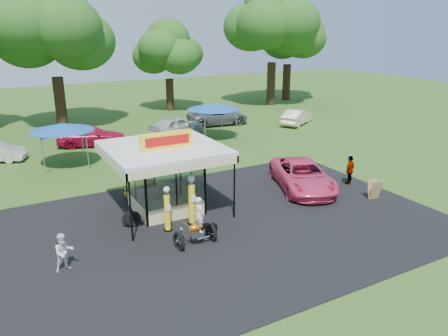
{
  "coord_description": "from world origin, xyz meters",
  "views": [
    {
      "loc": [
        -9.32,
        -14.4,
        8.94
      ],
      "look_at": [
        0.84,
        4.0,
        2.08
      ],
      "focal_mm": 35.0,
      "sensor_mm": 36.0,
      "label": 1
    }
  ],
  "objects": [
    {
      "name": "pink_sedan",
      "position": [
        6.0,
        4.05,
        0.81
      ],
      "size": [
        4.57,
        6.4,
        1.62
      ],
      "primitive_type": "imported",
      "rotation": [
        0.0,
        0.0,
        -0.36
      ],
      "color": "#EC4071",
      "rests_on": "ground"
    },
    {
      "name": "gas_pump_left",
      "position": [
        -2.81,
        2.69,
        1.04
      ],
      "size": [
        0.41,
        0.41,
        2.18
      ],
      "color": "black",
      "rests_on": "ground"
    },
    {
      "name": "motorcycle",
      "position": [
        -2.14,
        0.9,
        0.87
      ],
      "size": [
        1.91,
        0.99,
        2.23
      ],
      "rotation": [
        0.0,
        0.0,
        0.07
      ],
      "color": "black",
      "rests_on": "ground"
    },
    {
      "name": "spectator_east_b",
      "position": [
        8.91,
        3.3,
        0.88
      ],
      "size": [
        1.11,
        0.77,
        1.76
      ],
      "primitive_type": "imported",
      "rotation": [
        0.0,
        0.0,
        3.51
      ],
      "color": "gray",
      "rests_on": "ground"
    },
    {
      "name": "ground",
      "position": [
        0.0,
        0.0,
        0.0
      ],
      "size": [
        120.0,
        120.0,
        0.0
      ],
      "primitive_type": "plane",
      "color": "#32591C",
      "rests_on": "ground"
    },
    {
      "name": "bg_car_c",
      "position": [
        4.72,
        19.43,
        0.84
      ],
      "size": [
        5.31,
        3.43,
        1.68
      ],
      "primitive_type": "imported",
      "rotation": [
        0.0,
        0.0,
        1.89
      ],
      "color": "silver",
      "rests_on": "ground"
    },
    {
      "name": "gas_station_kiosk",
      "position": [
        -2.0,
        4.99,
        1.78
      ],
      "size": [
        5.4,
        5.4,
        4.18
      ],
      "color": "white",
      "rests_on": "ground"
    },
    {
      "name": "bg_car_b",
      "position": [
        -2.36,
        19.63,
        0.76
      ],
      "size": [
        5.62,
        3.44,
        1.52
      ],
      "primitive_type": "imported",
      "rotation": [
        0.0,
        0.0,
        1.3
      ],
      "color": "#B50D2F",
      "rests_on": "ground"
    },
    {
      "name": "spectator_west",
      "position": [
        -7.52,
        1.46,
        0.77
      ],
      "size": [
        0.81,
        0.67,
        1.53
      ],
      "primitive_type": "imported",
      "rotation": [
        0.0,
        0.0,
        0.13
      ],
      "color": "white",
      "rests_on": "ground"
    },
    {
      "name": "bg_car_e",
      "position": [
        16.47,
        17.98,
        0.73
      ],
      "size": [
        4.6,
        3.61,
        1.46
      ],
      "primitive_type": "imported",
      "rotation": [
        0.0,
        0.0,
        2.11
      ],
      "color": "beige",
      "rests_on": "ground"
    },
    {
      "name": "oak_far_c",
      "position": [
        -3.25,
        27.41,
        8.26
      ],
      "size": [
        11.04,
        11.04,
        13.01
      ],
      "color": "black",
      "rests_on": "ground"
    },
    {
      "name": "oak_far_d",
      "position": [
        8.83,
        30.81,
        6.07
      ],
      "size": [
        8.01,
        8.01,
        9.53
      ],
      "color": "black",
      "rests_on": "ground"
    },
    {
      "name": "oak_far_f",
      "position": [
        24.47,
        30.46,
        7.67
      ],
      "size": [
        9.92,
        9.92,
        11.95
      ],
      "color": "black",
      "rests_on": "ground"
    },
    {
      "name": "oak_far_e",
      "position": [
        20.55,
        28.23,
        8.73
      ],
      "size": [
        11.49,
        11.49,
        13.68
      ],
      "color": "black",
      "rests_on": "ground"
    },
    {
      "name": "bg_car_d",
      "position": [
        9.89,
        21.58,
        0.8
      ],
      "size": [
        6.01,
        3.27,
        1.6
      ],
      "primitive_type": "imported",
      "rotation": [
        0.0,
        0.0,
        1.46
      ],
      "color": "#58575A",
      "rests_on": "ground"
    },
    {
      "name": "gas_pump_right",
      "position": [
        -1.53,
        2.82,
        1.18
      ],
      "size": [
        0.46,
        0.46,
        2.45
      ],
      "color": "black",
      "rests_on": "ground"
    },
    {
      "name": "tent_west",
      "position": [
        -5.11,
        15.23,
        2.61
      ],
      "size": [
        4.13,
        4.13,
        2.89
      ],
      "rotation": [
        0.0,
        0.0,
        -0.09
      ],
      "color": "gray",
      "rests_on": "ground"
    },
    {
      "name": "kiosk_car",
      "position": [
        -2.0,
        7.2,
        0.48
      ],
      "size": [
        2.82,
        1.13,
        0.96
      ],
      "primitive_type": "imported",
      "rotation": [
        0.0,
        0.0,
        1.57
      ],
      "color": "yellow",
      "rests_on": "ground"
    },
    {
      "name": "tent_east",
      "position": [
        7.02,
        16.93,
        2.7
      ],
      "size": [
        4.27,
        4.27,
        2.98
      ],
      "rotation": [
        0.0,
        0.0,
        -0.06
      ],
      "color": "gray",
      "rests_on": "ground"
    },
    {
      "name": "a_frame_sign",
      "position": [
        8.37,
        0.89,
        0.55
      ],
      "size": [
        0.64,
        0.63,
        1.09
      ],
      "rotation": [
        0.0,
        0.0,
        -0.15
      ],
      "color": "#593819",
      "rests_on": "ground"
    },
    {
      "name": "asphalt_apron",
      "position": [
        0.0,
        2.0,
        0.02
      ],
      "size": [
        20.0,
        14.0,
        0.04
      ],
      "primitive_type": "cube",
      "color": "black",
      "rests_on": "ground"
    },
    {
      "name": "spare_tires",
      "position": [
        -4.12,
        3.95,
        0.38
      ],
      "size": [
        0.91,
        0.55,
        0.78
      ],
      "rotation": [
        0.0,
        0.0,
        0.02
      ],
      "color": "black",
      "rests_on": "ground"
    }
  ]
}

